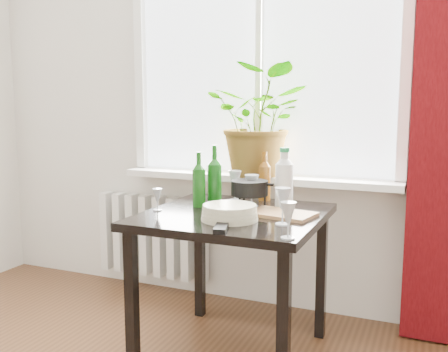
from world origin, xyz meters
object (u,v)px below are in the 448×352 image
at_px(radiator, 153,236).
at_px(cleaning_bottle, 284,177).
at_px(table, 234,231).
at_px(wineglass_back_left, 235,185).
at_px(wine_bottle_right, 215,175).
at_px(bottle_amber, 265,176).
at_px(fondue_pot, 250,195).
at_px(wineglass_far_right, 288,220).
at_px(plate_stack, 230,213).
at_px(potted_plant, 261,121).
at_px(wineglass_back_center, 252,191).
at_px(wineglass_front_left, 157,200).
at_px(wine_bottle_left, 199,179).
at_px(wineglass_front_right, 283,206).
at_px(cutting_board, 281,214).
at_px(tv_remote, 222,227).

height_order(radiator, cleaning_bottle, cleaning_bottle).
height_order(table, wineglass_back_left, wineglass_back_left).
bearing_deg(wineglass_back_left, wine_bottle_right, -111.07).
height_order(bottle_amber, cleaning_bottle, cleaning_bottle).
distance_m(wineglass_back_left, fondue_pot, 0.23).
distance_m(bottle_amber, wineglass_far_right, 0.81).
bearing_deg(plate_stack, wine_bottle_right, 124.93).
height_order(potted_plant, fondue_pot, potted_plant).
relative_size(radiator, cleaning_bottle, 2.50).
bearing_deg(table, radiator, 143.46).
relative_size(wineglass_back_center, wineglass_front_left, 1.53).
bearing_deg(wine_bottle_left, wineglass_front_right, -23.26).
height_order(radiator, cutting_board, cutting_board).
xyz_separation_m(radiator, table, (0.85, -0.63, 0.27)).
bearing_deg(wineglass_front_right, potted_plant, 115.91).
bearing_deg(bottle_amber, wineglass_front_left, -130.61).
distance_m(potted_plant, wine_bottle_left, 0.59).
height_order(wineglass_front_left, tv_remote, wineglass_front_left).
bearing_deg(wineglass_back_center, radiator, 151.88).
distance_m(wineglass_back_left, tv_remote, 0.64).
distance_m(table, potted_plant, 0.77).
xyz_separation_m(table, bottle_amber, (0.04, 0.36, 0.23)).
distance_m(wine_bottle_right, wineglass_front_right, 0.55).
bearing_deg(radiator, cutting_board, -29.25).
relative_size(wine_bottle_right, bottle_amber, 1.16).
xyz_separation_m(wineglass_front_right, wineglass_front_left, (-0.66, 0.04, -0.03)).
height_order(radiator, plate_stack, plate_stack).
bearing_deg(tv_remote, fondue_pot, 77.89).
bearing_deg(potted_plant, wineglass_back_center, -77.48).
relative_size(radiator, wine_bottle_left, 2.78).
distance_m(table, wineglass_front_right, 0.37).
bearing_deg(wine_bottle_right, wineglass_far_right, -43.02).
relative_size(wineglass_back_left, fondue_pot, 0.80).
bearing_deg(cutting_board, potted_plant, 118.30).
height_order(wineglass_back_center, fondue_pot, wineglass_back_center).
distance_m(wine_bottle_left, wineglass_front_left, 0.25).
height_order(bottle_amber, wineglass_far_right, bottle_amber).
xyz_separation_m(plate_stack, tv_remote, (0.03, -0.16, -0.03)).
distance_m(tv_remote, cutting_board, 0.38).
height_order(potted_plant, cutting_board, potted_plant).
height_order(table, wineglass_back_center, wineglass_back_center).
relative_size(wine_bottle_right, wineglass_back_center, 1.85).
distance_m(wine_bottle_left, cleaning_bottle, 0.44).
bearing_deg(cutting_board, cleaning_bottle, 102.20).
relative_size(radiator, table, 0.94).
distance_m(wine_bottle_left, wineglass_far_right, 0.75).
relative_size(wineglass_back_left, plate_stack, 0.65).
distance_m(potted_plant, wine_bottle_right, 0.51).
bearing_deg(wineglass_front_right, wine_bottle_left, 156.74).
relative_size(table, wineglass_front_right, 5.01).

